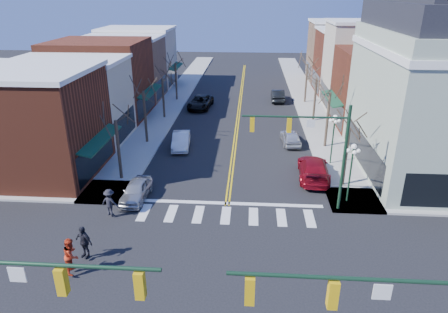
% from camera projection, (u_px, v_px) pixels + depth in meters
% --- Properties ---
extents(ground, '(160.00, 160.00, 0.00)m').
position_uv_depth(ground, '(218.00, 279.00, 20.23)').
color(ground, black).
rests_on(ground, ground).
extents(sidewalk_left, '(3.50, 70.00, 0.15)m').
position_uv_depth(sidewalk_left, '(146.00, 138.00, 39.17)').
color(sidewalk_left, '#9E9B93').
rests_on(sidewalk_left, ground).
extents(sidewalk_right, '(3.50, 70.00, 0.15)m').
position_uv_depth(sidewalk_right, '(327.00, 143.00, 38.05)').
color(sidewalk_right, '#9E9B93').
rests_on(sidewalk_right, ground).
extents(bldg_left_brick_a, '(10.00, 8.50, 8.00)m').
position_uv_depth(bldg_left_brick_a, '(29.00, 125.00, 30.50)').
color(bldg_left_brick_a, '#612717').
rests_on(bldg_left_brick_a, ground).
extents(bldg_left_stucco_a, '(10.00, 7.00, 7.50)m').
position_uv_depth(bldg_left_stucco_a, '(72.00, 102.00, 37.73)').
color(bldg_left_stucco_a, '#B9B098').
rests_on(bldg_left_stucco_a, ground).
extents(bldg_left_brick_b, '(10.00, 9.00, 8.50)m').
position_uv_depth(bldg_left_brick_b, '(101.00, 79.00, 44.90)').
color(bldg_left_brick_b, '#612717').
rests_on(bldg_left_brick_b, ground).
extents(bldg_left_tan, '(10.00, 7.50, 7.80)m').
position_uv_depth(bldg_left_tan, '(123.00, 69.00, 52.63)').
color(bldg_left_tan, '#8C684D').
rests_on(bldg_left_tan, ground).
extents(bldg_left_stucco_b, '(10.00, 8.00, 8.20)m').
position_uv_depth(bldg_left_stucco_b, '(139.00, 58.00, 59.69)').
color(bldg_left_stucco_b, '#B9B098').
rests_on(bldg_left_stucco_b, ground).
extents(bldg_right_brick_a, '(10.00, 8.50, 8.00)m').
position_uv_depth(bldg_right_brick_a, '(387.00, 90.00, 41.39)').
color(bldg_right_brick_a, '#612717').
rests_on(bldg_right_brick_a, ground).
extents(bldg_right_stucco, '(10.00, 7.00, 10.00)m').
position_uv_depth(bldg_right_stucco, '(369.00, 67.00, 48.14)').
color(bldg_right_stucco, '#B9B098').
rests_on(bldg_right_stucco, ground).
extents(bldg_right_brick_b, '(10.00, 8.00, 8.50)m').
position_uv_depth(bldg_right_brick_b, '(354.00, 63.00, 55.33)').
color(bldg_right_brick_b, '#612717').
rests_on(bldg_right_brick_b, ground).
extents(bldg_right_tan, '(10.00, 8.00, 9.00)m').
position_uv_depth(bldg_right_tan, '(342.00, 52.00, 62.60)').
color(bldg_right_tan, '#8C684D').
rests_on(bldg_right_tan, ground).
extents(traffic_mast_near_left, '(6.60, 0.28, 7.20)m').
position_uv_depth(traffic_mast_near_left, '(12.00, 309.00, 11.96)').
color(traffic_mast_near_left, '#14331E').
rests_on(traffic_mast_near_left, ground).
extents(traffic_mast_far_right, '(6.60, 0.28, 7.20)m').
position_uv_depth(traffic_mast_far_right, '(316.00, 143.00, 24.87)').
color(traffic_mast_far_right, '#14331E').
rests_on(traffic_mast_far_right, ground).
extents(lamppost_corner, '(0.36, 0.36, 4.33)m').
position_uv_depth(lamppost_corner, '(352.00, 163.00, 26.39)').
color(lamppost_corner, '#14331E').
rests_on(lamppost_corner, ground).
extents(lamppost_midblock, '(0.36, 0.36, 4.33)m').
position_uv_depth(lamppost_midblock, '(334.00, 131.00, 32.37)').
color(lamppost_midblock, '#14331E').
rests_on(lamppost_midblock, ground).
extents(tree_left_a, '(0.24, 0.24, 4.76)m').
position_uv_depth(tree_left_a, '(119.00, 151.00, 29.98)').
color(tree_left_a, '#382B21').
rests_on(tree_left_a, ground).
extents(tree_left_b, '(0.24, 0.24, 5.04)m').
position_uv_depth(tree_left_b, '(145.00, 118.00, 37.29)').
color(tree_left_b, '#382B21').
rests_on(tree_left_b, ground).
extents(tree_left_c, '(0.24, 0.24, 4.55)m').
position_uv_depth(tree_left_c, '(163.00, 99.00, 44.75)').
color(tree_left_c, '#382B21').
rests_on(tree_left_c, ground).
extents(tree_left_d, '(0.24, 0.24, 4.90)m').
position_uv_depth(tree_left_d, '(176.00, 82.00, 52.04)').
color(tree_left_d, '#382B21').
rests_on(tree_left_d, ground).
extents(tree_right_a, '(0.24, 0.24, 4.62)m').
position_uv_depth(tree_right_a, '(346.00, 158.00, 28.93)').
color(tree_right_a, '#382B21').
rests_on(tree_right_a, ground).
extents(tree_right_b, '(0.24, 0.24, 5.18)m').
position_uv_depth(tree_right_b, '(327.00, 121.00, 36.18)').
color(tree_right_b, '#382B21').
rests_on(tree_right_b, ground).
extents(tree_right_c, '(0.24, 0.24, 4.83)m').
position_uv_depth(tree_right_c, '(315.00, 100.00, 43.61)').
color(tree_right_c, '#382B21').
rests_on(tree_right_c, ground).
extents(tree_right_d, '(0.24, 0.24, 4.97)m').
position_uv_depth(tree_right_d, '(306.00, 84.00, 50.95)').
color(tree_right_d, '#382B21').
rests_on(tree_right_d, ground).
extents(car_left_near, '(1.73, 3.98, 1.34)m').
position_uv_depth(car_left_near, '(136.00, 190.00, 27.75)').
color(car_left_near, '#AFB0B4').
rests_on(car_left_near, ground).
extents(car_left_mid, '(1.92, 4.43, 1.42)m').
position_uv_depth(car_left_mid, '(181.00, 140.00, 36.84)').
color(car_left_mid, white).
rests_on(car_left_mid, ground).
extents(car_left_far, '(3.02, 5.59, 1.49)m').
position_uv_depth(car_left_far, '(200.00, 102.00, 49.22)').
color(car_left_far, black).
rests_on(car_left_far, ground).
extents(car_right_near, '(2.59, 5.65, 1.60)m').
position_uv_depth(car_right_near, '(314.00, 169.00, 30.80)').
color(car_right_near, maroon).
rests_on(car_right_near, ground).
extents(car_right_mid, '(1.93, 4.19, 1.39)m').
position_uv_depth(car_right_mid, '(291.00, 137.00, 37.74)').
color(car_right_mid, silver).
rests_on(car_right_mid, ground).
extents(car_right_far, '(1.65, 4.64, 1.52)m').
position_uv_depth(car_right_far, '(278.00, 95.00, 52.39)').
color(car_right_far, black).
rests_on(car_right_far, ground).
extents(pedestrian_red_b, '(0.87, 1.05, 1.96)m').
position_uv_depth(pedestrian_red_b, '(71.00, 255.00, 20.20)').
color(pedestrian_red_b, red).
rests_on(pedestrian_red_b, sidewalk_left).
extents(pedestrian_dark_a, '(1.19, 0.85, 1.88)m').
position_uv_depth(pedestrian_dark_a, '(84.00, 242.00, 21.35)').
color(pedestrian_dark_a, black).
rests_on(pedestrian_dark_a, sidewalk_left).
extents(pedestrian_dark_b, '(1.29, 0.91, 1.81)m').
position_uv_depth(pedestrian_dark_b, '(110.00, 202.00, 25.40)').
color(pedestrian_dark_b, black).
rests_on(pedestrian_dark_b, sidewalk_left).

